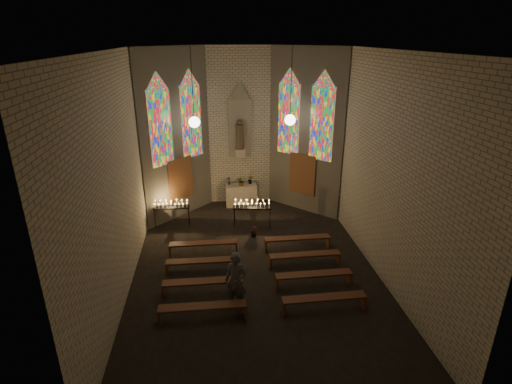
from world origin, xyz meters
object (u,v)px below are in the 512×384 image
(aisle_flower_pot, at_px, (254,232))
(votive_stand_left, at_px, (171,206))
(votive_stand_right, at_px, (252,206))
(visitor, at_px, (236,281))
(altar, at_px, (241,195))

(aisle_flower_pot, relative_size, votive_stand_left, 0.29)
(votive_stand_left, distance_m, votive_stand_right, 3.29)
(votive_stand_left, height_order, votive_stand_right, votive_stand_right)
(aisle_flower_pot, height_order, visitor, visitor)
(votive_stand_left, bearing_deg, visitor, -67.03)
(aisle_flower_pot, bearing_deg, visitor, -102.95)
(votive_stand_left, relative_size, votive_stand_right, 0.92)
(votive_stand_right, bearing_deg, visitor, -93.04)
(altar, relative_size, votive_stand_right, 0.88)
(altar, xyz_separation_m, aisle_flower_pot, (0.23, -3.18, -0.28))
(aisle_flower_pot, relative_size, visitor, 0.24)
(aisle_flower_pot, bearing_deg, altar, 94.06)
(altar, distance_m, aisle_flower_pot, 3.20)
(votive_stand_left, xyz_separation_m, votive_stand_right, (3.25, -0.51, 0.06))
(aisle_flower_pot, xyz_separation_m, votive_stand_right, (0.03, 0.82, 0.76))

